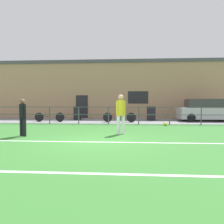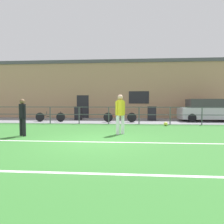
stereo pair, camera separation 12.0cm
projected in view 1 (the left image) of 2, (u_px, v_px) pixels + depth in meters
ground at (95, 142)px, 7.35m from camera, size 60.00×44.00×0.04m
field_line_touchline at (94, 142)px, 7.23m from camera, size 36.00×0.11×0.00m
field_line_hash at (69, 173)px, 4.03m from camera, size 36.00×0.11×0.00m
pavement_strip at (111, 121)px, 15.82m from camera, size 48.00×5.00×0.02m
perimeter_fence at (108, 113)px, 13.29m from camera, size 36.07×0.07×1.15m
clubhouse_facade at (114, 90)px, 19.38m from camera, size 28.00×2.56×5.33m
player_goalkeeper at (23, 115)px, 8.46m from camera, size 0.38×0.28×1.58m
player_striker at (121, 112)px, 9.01m from camera, size 0.43×0.32×1.78m
soccer_ball_match at (165, 124)px, 12.33m from camera, size 0.24×0.24×0.24m
parked_car_red at (206, 111)px, 15.43m from camera, size 4.24×1.92×1.68m
bicycle_parked_0 at (119, 117)px, 14.46m from camera, size 2.39×0.04×0.77m
bicycle_parked_1 at (49, 117)px, 14.81m from camera, size 2.25×0.04×0.76m
trash_bin_0 at (77, 113)px, 16.41m from camera, size 0.57×0.48×1.08m
trash_bin_1 at (151, 113)px, 15.91m from camera, size 0.66×0.56×1.11m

